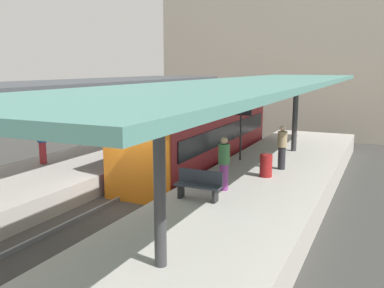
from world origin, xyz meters
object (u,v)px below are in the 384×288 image
at_px(platform_sign, 241,122).
at_px(platform_bench, 199,184).
at_px(passenger_near_bench, 224,163).
at_px(litter_bin, 266,166).
at_px(commuter_train, 201,136).
at_px(passenger_mid_platform, 282,147).
at_px(passenger_far_end, 42,142).

bearing_deg(platform_sign, platform_bench, -83.99).
xyz_separation_m(platform_sign, passenger_near_bench, (0.91, -4.32, -0.74)).
xyz_separation_m(platform_bench, passenger_near_bench, (0.33, 1.20, 0.42)).
distance_m(platform_bench, litter_bin, 3.55).
distance_m(commuter_train, platform_bench, 6.96).
distance_m(platform_sign, passenger_near_bench, 4.48).
relative_size(platform_sign, litter_bin, 2.76).
xyz_separation_m(commuter_train, litter_bin, (3.86, -3.00, -0.33)).
relative_size(litter_bin, passenger_mid_platform, 0.48).
distance_m(passenger_mid_platform, passenger_far_end, 9.47).
bearing_deg(litter_bin, platform_sign, 128.02).
bearing_deg(passenger_near_bench, litter_bin, 70.45).
height_order(platform_bench, platform_sign, platform_sign).
height_order(commuter_train, litter_bin, commuter_train).
bearing_deg(passenger_mid_platform, passenger_far_end, -160.61).
bearing_deg(passenger_far_end, platform_bench, -11.64).
bearing_deg(platform_bench, platform_sign, 96.01).
relative_size(passenger_mid_platform, passenger_far_end, 0.97).
bearing_deg(passenger_near_bench, platform_bench, -105.17).
xyz_separation_m(litter_bin, passenger_mid_platform, (0.25, 1.33, 0.47)).
bearing_deg(platform_sign, commuter_train, 158.67).
bearing_deg(litter_bin, commuter_train, 142.15).
bearing_deg(platform_sign, passenger_far_end, -150.50).
distance_m(platform_sign, passenger_far_end, 8.08).
height_order(platform_sign, passenger_near_bench, platform_sign).
xyz_separation_m(platform_sign, passenger_mid_platform, (1.93, -0.82, -0.75)).
distance_m(litter_bin, passenger_mid_platform, 1.43).
relative_size(commuter_train, platform_bench, 7.85).
bearing_deg(passenger_far_end, litter_bin, 11.80).
distance_m(platform_bench, platform_sign, 5.68).
relative_size(commuter_train, passenger_near_bench, 6.45).
relative_size(passenger_near_bench, passenger_mid_platform, 1.02).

